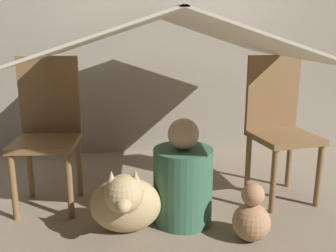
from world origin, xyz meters
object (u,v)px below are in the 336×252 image
at_px(chair_right, 279,123).
at_px(chair_left, 48,127).
at_px(person_front, 183,181).
at_px(dog, 125,202).

bearing_deg(chair_right, chair_left, 168.37).
relative_size(chair_left, chair_right, 1.00).
xyz_separation_m(person_front, dog, (-0.32, -0.13, -0.06)).
relative_size(chair_left, dog, 2.25).
distance_m(chair_left, dog, 0.71).
bearing_deg(dog, chair_left, 137.23).
bearing_deg(chair_left, chair_right, 0.99).
relative_size(chair_left, person_front, 1.51).
bearing_deg(chair_right, person_front, -165.91).
bearing_deg(chair_left, dog, -41.72).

